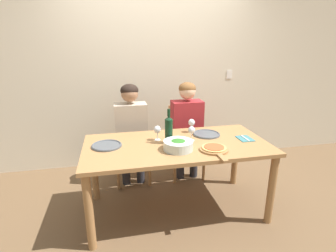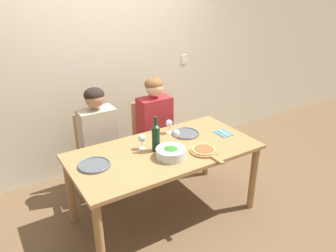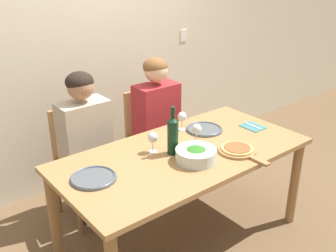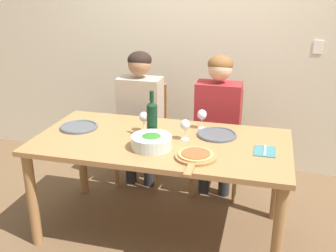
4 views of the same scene
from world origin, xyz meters
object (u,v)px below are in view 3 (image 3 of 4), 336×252
object	(u,v)px
chair_right	(151,135)
pizza_on_board	(238,150)
wine_bottle	(173,135)
wine_glass_centre	(197,130)
person_woman	(86,134)
dinner_plate_right	(204,129)
broccoli_bowl	(196,155)
chair_left	(82,158)
dinner_plate_left	(94,178)
person_man	(158,113)
wine_glass_right	(182,118)
fork_on_napkin	(253,127)
wine_glass_left	(153,138)

from	to	relation	value
chair_right	pizza_on_board	bearing A→B (deg)	-90.65
wine_bottle	wine_glass_centre	bearing A→B (deg)	3.85
chair_right	person_woman	distance (m)	0.75
wine_bottle	pizza_on_board	world-z (taller)	wine_bottle
wine_bottle	dinner_plate_right	xyz separation A→B (m)	(0.44, 0.15, -0.13)
chair_right	broccoli_bowl	xyz separation A→B (m)	(-0.33, -0.96, 0.30)
wine_bottle	dinner_plate_right	size ratio (longest dim) A/B	1.20
chair_left	wine_glass_centre	distance (m)	1.01
dinner_plate_left	dinner_plate_right	distance (m)	1.05
wine_bottle	broccoli_bowl	xyz separation A→B (m)	(0.05, -0.18, -0.10)
chair_left	wine_glass_centre	world-z (taller)	chair_left
wine_bottle	person_woman	bearing A→B (deg)	115.48
chair_left	pizza_on_board	size ratio (longest dim) A/B	2.25
chair_left	person_man	world-z (taller)	person_man
wine_glass_right	fork_on_napkin	xyz separation A→B (m)	(0.48, -0.32, -0.10)
dinner_plate_right	wine_glass_centre	xyz separation A→B (m)	(-0.21, -0.13, 0.10)
broccoli_bowl	pizza_on_board	size ratio (longest dim) A/B	0.68
dinner_plate_left	person_man	bearing A→B (deg)	32.74
person_woman	wine_glass_right	size ratio (longest dim) A/B	8.21
person_woman	pizza_on_board	size ratio (longest dim) A/B	3.06
chair_left	person_man	size ratio (longest dim) A/B	0.74
wine_bottle	dinner_plate_right	bearing A→B (deg)	18.52
person_woman	wine_bottle	size ratio (longest dim) A/B	3.60
wine_glass_left	broccoli_bowl	bearing A→B (deg)	-63.03
wine_glass_left	wine_glass_centre	xyz separation A→B (m)	(0.33, -0.09, 0.00)
chair_left	fork_on_napkin	bearing A→B (deg)	-36.73
fork_on_napkin	wine_bottle	bearing A→B (deg)	176.31
chair_right	dinner_plate_left	bearing A→B (deg)	-142.98
dinner_plate_right	fork_on_napkin	bearing A→B (deg)	-30.06
fork_on_napkin	dinner_plate_left	bearing A→B (deg)	176.28
dinner_plate_right	fork_on_napkin	size ratio (longest dim) A/B	1.60
pizza_on_board	wine_glass_right	size ratio (longest dim) A/B	2.68
dinner_plate_right	wine_glass_right	size ratio (longest dim) A/B	1.91
dinner_plate_right	wine_glass_left	distance (m)	0.55
person_woman	wine_glass_centre	xyz separation A→B (m)	(0.55, -0.65, 0.11)
person_woman	person_man	world-z (taller)	same
dinner_plate_right	wine_glass_centre	world-z (taller)	wine_glass_centre
chair_right	wine_glass_left	distance (m)	0.90
person_woman	wine_glass_left	distance (m)	0.62
dinner_plate_left	dinner_plate_right	world-z (taller)	same
chair_right	fork_on_napkin	xyz separation A→B (m)	(0.41, -0.83, 0.25)
chair_left	wine_glass_centre	bearing A→B (deg)	-53.88
person_woman	wine_glass_right	xyz separation A→B (m)	(0.63, -0.40, 0.11)
broccoli_bowl	pizza_on_board	world-z (taller)	broccoli_bowl
person_man	broccoli_bowl	bearing A→B (deg)	-111.23
chair_left	fork_on_napkin	xyz separation A→B (m)	(1.11, -0.83, 0.25)
person_man	fork_on_napkin	bearing A→B (deg)	-60.26
pizza_on_board	broccoli_bowl	bearing A→B (deg)	163.99
wine_glass_centre	broccoli_bowl	bearing A→B (deg)	-133.39
wine_glass_left	person_woman	bearing A→B (deg)	111.57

